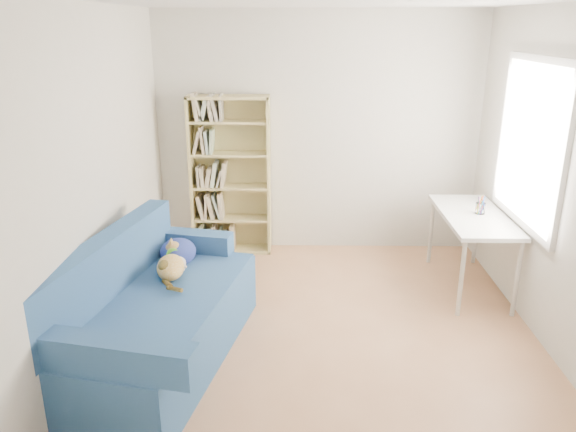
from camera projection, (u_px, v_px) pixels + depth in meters
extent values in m
plane|color=#AE764E|center=(324.00, 336.00, 4.64)|extent=(4.00, 4.00, 0.00)
cube|color=silver|center=(318.00, 135.00, 6.10)|extent=(3.50, 0.04, 2.60)
cube|color=silver|center=(352.00, 317.00, 2.32)|extent=(3.50, 0.04, 2.60)
cube|color=silver|center=(96.00, 184.00, 4.24)|extent=(0.04, 4.00, 2.60)
cube|color=silver|center=(562.00, 186.00, 4.19)|extent=(0.04, 4.00, 2.60)
cube|color=white|center=(332.00, 0.00, 3.79)|extent=(3.50, 4.00, 0.04)
cube|color=white|center=(533.00, 143.00, 4.69)|extent=(0.01, 1.20, 1.30)
cube|color=navy|center=(160.00, 331.00, 4.24)|extent=(1.32, 2.14, 0.50)
cube|color=navy|center=(103.00, 271.00, 4.09)|extent=(0.58, 1.98, 0.49)
cube|color=navy|center=(181.00, 242.00, 4.98)|extent=(0.95, 0.36, 0.22)
cube|color=navy|center=(119.00, 357.00, 3.27)|extent=(0.95, 0.36, 0.22)
cube|color=navy|center=(160.00, 299.00, 4.15)|extent=(1.27, 1.98, 0.06)
ellipsoid|color=#2D3D93|center=(178.00, 252.00, 4.76)|extent=(0.30, 0.33, 0.23)
ellipsoid|color=#B16C14|center=(171.00, 267.00, 4.43)|extent=(0.28, 0.43, 0.16)
ellipsoid|color=silver|center=(181.00, 264.00, 4.54)|extent=(0.15, 0.19, 0.10)
ellipsoid|color=#392A0F|center=(165.00, 265.00, 4.37)|extent=(0.16, 0.22, 0.08)
sphere|color=#B16C14|center=(180.00, 249.00, 4.68)|extent=(0.14, 0.14, 0.14)
cone|color=#B16C14|center=(178.00, 240.00, 4.69)|extent=(0.06, 0.07, 0.07)
cone|color=#B16C14|center=(176.00, 243.00, 4.63)|extent=(0.06, 0.07, 0.07)
cylinder|color=#57C828|center=(178.00, 255.00, 4.62)|extent=(0.11, 0.06, 0.11)
cylinder|color=#392A0F|center=(162.00, 283.00, 4.23)|extent=(0.11, 0.15, 0.05)
cube|color=tan|center=(192.00, 176.00, 6.12)|extent=(0.03, 0.27, 1.74)
cube|color=tan|center=(269.00, 177.00, 6.11)|extent=(0.03, 0.27, 1.74)
cube|color=tan|center=(228.00, 97.00, 5.83)|extent=(0.87, 0.27, 0.03)
cube|color=tan|center=(233.00, 249.00, 6.39)|extent=(0.87, 0.27, 0.03)
cube|color=tan|center=(232.00, 173.00, 6.23)|extent=(0.87, 0.02, 1.74)
cube|color=white|center=(474.00, 216.00, 5.28)|extent=(0.58, 1.27, 0.04)
cylinder|color=silver|center=(476.00, 232.00, 5.95)|extent=(0.04, 0.04, 0.71)
cylinder|color=silver|center=(517.00, 279.00, 4.85)|extent=(0.04, 0.04, 0.71)
cylinder|color=silver|center=(431.00, 231.00, 5.96)|extent=(0.04, 0.04, 0.71)
cylinder|color=silver|center=(461.00, 279.00, 4.86)|extent=(0.04, 0.04, 0.71)
cylinder|color=white|center=(480.00, 208.00, 5.27)|extent=(0.09, 0.09, 0.10)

